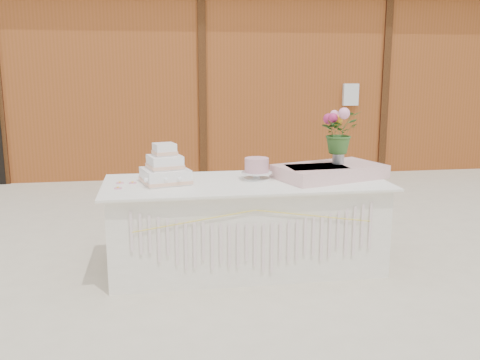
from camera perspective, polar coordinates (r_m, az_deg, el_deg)
name	(u,v)px	position (r m, az deg, el deg)	size (l,w,h in m)	color
ground	(245,267)	(4.77, 0.58, -9.23)	(80.00, 80.00, 0.00)	beige
barn	(192,71)	(10.41, -5.12, 11.56)	(12.60, 4.60, 3.30)	brown
cake_table	(246,225)	(4.64, 0.60, -4.79)	(2.40, 1.00, 0.77)	white
wedding_cake	(165,170)	(4.51, -7.99, 1.10)	(0.45, 0.45, 0.34)	white
pink_cake_stand	(257,168)	(4.61, 1.79, 1.33)	(0.26, 0.26, 0.19)	white
satin_runner	(330,171)	(4.75, 9.53, 0.91)	(0.91, 0.53, 0.12)	#F6C6C6
flower_vase	(338,156)	(4.81, 10.44, 2.56)	(0.10, 0.10, 0.14)	#A6A6AA
bouquet	(339,127)	(4.77, 10.55, 5.61)	(0.33, 0.29, 0.37)	#356126
loose_flowers	(125,184)	(4.50, -12.12, -0.44)	(0.13, 0.31, 0.02)	pink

